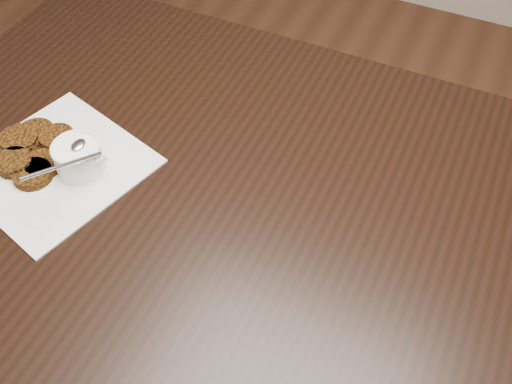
% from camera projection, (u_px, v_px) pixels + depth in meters
% --- Properties ---
extents(table, '(1.42, 0.92, 0.75)m').
position_uv_depth(table, '(254.00, 310.00, 1.27)').
color(table, black).
rests_on(table, floor).
extents(napkin, '(0.35, 0.35, 0.00)m').
position_uv_depth(napkin, '(55.00, 167.00, 1.04)').
color(napkin, white).
rests_on(napkin, table).
extents(sauce_ramekin, '(0.14, 0.14, 0.12)m').
position_uv_depth(sauce_ramekin, '(74.00, 146.00, 0.98)').
color(sauce_ramekin, white).
rests_on(sauce_ramekin, napkin).
extents(patty_cluster, '(0.25, 0.25, 0.02)m').
position_uv_depth(patty_cluster, '(26.00, 155.00, 1.04)').
color(patty_cluster, '#62330D').
rests_on(patty_cluster, napkin).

